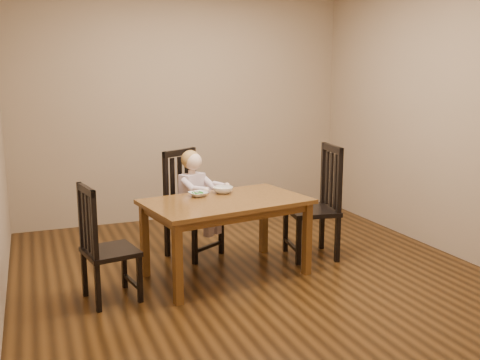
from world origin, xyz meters
name	(u,v)px	position (x,y,z in m)	size (l,w,h in m)	color
room	(249,119)	(0.00, 0.00, 1.35)	(4.01, 4.01, 2.71)	#46290E
dining_table	(226,209)	(-0.22, -0.03, 0.60)	(1.47, 1.02, 0.68)	#4A3011
chair_child	(190,205)	(-0.35, 0.63, 0.49)	(0.59, 0.58, 1.02)	black
chair_left	(104,246)	(-1.27, -0.19, 0.44)	(0.44, 0.46, 0.92)	black
chair_right	(317,204)	(0.75, 0.12, 0.51)	(0.51, 0.53, 1.07)	black
toddler	(194,192)	(-0.32, 0.58, 0.62)	(0.31, 0.39, 0.53)	beige
bowl_peas	(198,194)	(-0.40, 0.17, 0.70)	(0.16, 0.16, 0.04)	silver
bowl_veg	(223,190)	(-0.16, 0.22, 0.70)	(0.18, 0.18, 0.06)	silver
fork	(195,192)	(-0.44, 0.15, 0.72)	(0.11, 0.07, 0.05)	silver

